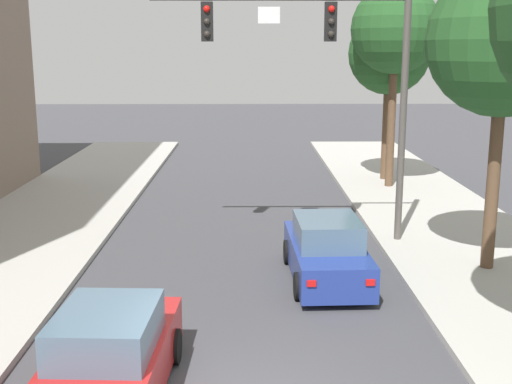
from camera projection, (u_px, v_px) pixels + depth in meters
traffic_signal_mast at (332, 58)px, 18.11m from camera, size 7.13×0.38×7.50m
car_lead_blue at (326, 252)px, 16.09m from camera, size 1.95×4.29×1.60m
car_following_red at (110, 359)px, 10.51m from camera, size 1.98×4.31×1.60m
street_tree_second at (504, 41)px, 15.56m from camera, size 3.68×3.68×7.49m
street_tree_third at (395, 30)px, 25.43m from camera, size 3.48×3.48×7.96m
street_tree_farthest at (389, 54)px, 27.12m from camera, size 3.39×3.39×6.97m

